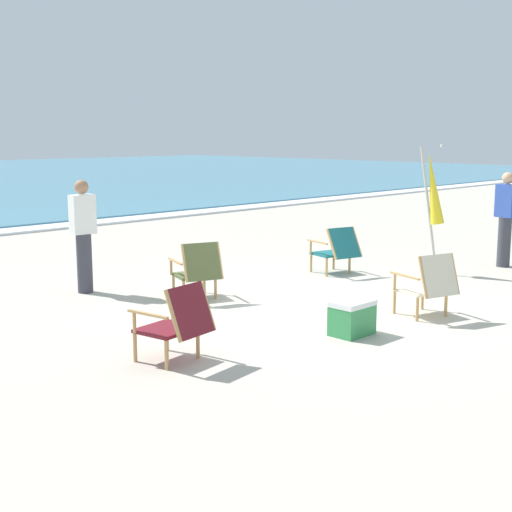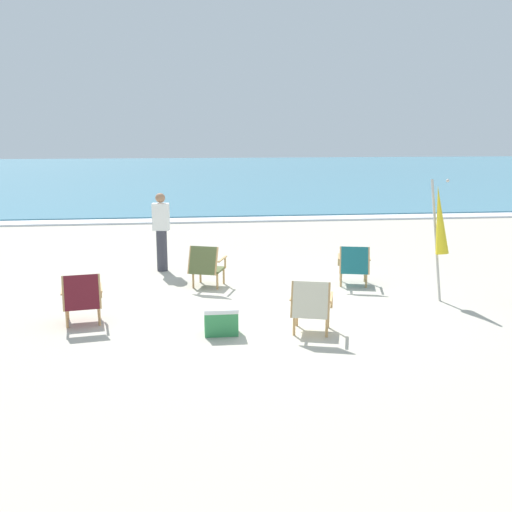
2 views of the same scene
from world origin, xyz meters
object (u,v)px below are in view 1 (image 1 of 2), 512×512
Objects in this scene: umbrella_furled_yellow at (433,190)px; cooler_box at (352,318)px; person_by_waterline at (83,235)px; beach_chair_mid_center at (198,269)px; person_near_chairs at (506,218)px; beach_chair_front_left at (337,249)px; beach_chair_far_center at (429,284)px; beach_chair_back_left at (177,321)px.

umbrella_furled_yellow reaches higher than cooler_box.
person_by_waterline is at bearing 150.21° from umbrella_furled_yellow.
cooler_box is at bearing -87.27° from beach_chair_mid_center.
person_near_chairs is 3.33× the size of cooler_box.
person_near_chairs is (1.43, -0.57, -0.54)m from umbrella_furled_yellow.
umbrella_furled_yellow reaches higher than person_by_waterline.
beach_chair_far_center reaches higher than beach_chair_front_left.
beach_chair_far_center is (1.41, -2.78, 0.00)m from beach_chair_mid_center.
umbrella_furled_yellow is (5.86, 0.73, 0.95)m from beach_chair_back_left.
beach_chair_front_left is at bearing 138.94° from umbrella_furled_yellow.
person_by_waterline is 3.33× the size of cooler_box.
beach_chair_front_left is 1.77× the size of cooler_box.
beach_chair_mid_center is at bearing 161.34° from person_near_chairs.
cooler_box is (-5.24, -0.77, -0.64)m from person_near_chairs.
person_near_chairs and person_by_waterline have the same top height.
beach_chair_mid_center reaches higher than cooler_box.
beach_chair_back_left reaches higher than beach_chair_front_left.
person_near_chairs is 1.00× the size of person_by_waterline.
umbrella_furled_yellow is at bearing 19.32° from cooler_box.
beach_chair_far_center is at bearing -62.05° from person_by_waterline.
beach_chair_mid_center is 1.71× the size of cooler_box.
beach_chair_mid_center is at bearing -60.12° from person_by_waterline.
person_by_waterline reaches higher than cooler_box.
beach_chair_front_left is 4.04m from person_by_waterline.
beach_chair_front_left is at bearing -4.56° from beach_chair_mid_center.
cooler_box is at bearing 171.22° from beach_chair_far_center.
umbrella_furled_yellow is at bearing -41.06° from beach_chair_front_left.
person_near_chairs is at bearing -31.43° from beach_chair_front_left.
beach_chair_mid_center is at bearing 175.44° from beach_chair_front_left.
beach_chair_far_center is 0.50× the size of person_near_chairs.
beach_chair_back_left is 7.30m from person_near_chairs.
beach_chair_far_center reaches higher than beach_chair_back_left.
umbrella_furled_yellow reaches higher than beach_chair_mid_center.
beach_chair_back_left is at bearing -159.55° from beach_chair_front_left.
beach_chair_back_left reaches higher than cooler_box.
beach_chair_back_left is 3.66m from person_by_waterline.
person_near_chairs reaches higher than beach_chair_mid_center.
beach_chair_far_center is at bearing -8.78° from cooler_box.
beach_chair_mid_center is at bearing 92.73° from cooler_box.
beach_chair_back_left is 0.99× the size of beach_chair_far_center.
umbrella_furled_yellow is (1.17, -1.02, 0.96)m from beach_chair_front_left.
umbrella_furled_yellow is at bearing -29.79° from person_by_waterline.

